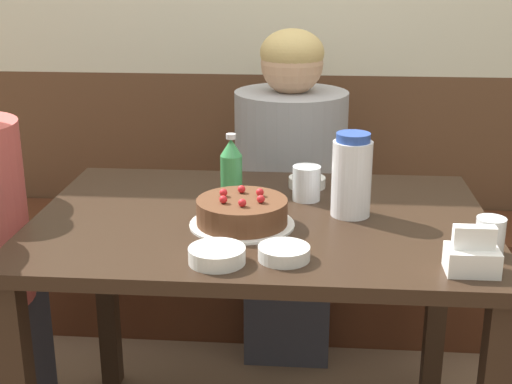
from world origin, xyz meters
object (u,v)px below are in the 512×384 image
(soju_bottle, at_px, (231,168))
(glass_water_tall, at_px, (306,183))
(bowl_soup_white, at_px, (284,253))
(person_teal_shirt, at_px, (290,195))
(napkin_holder, at_px, (472,256))
(bowl_side_dish, at_px, (217,255))
(glass_tumbler_short, at_px, (490,236))
(bench_seat, at_px, (276,272))
(water_pitcher, at_px, (352,176))
(bowl_rice_small, at_px, (307,182))
(birthday_cake, at_px, (242,213))

(soju_bottle, bearing_deg, glass_water_tall, 0.38)
(bowl_soup_white, relative_size, person_teal_shirt, 0.10)
(soju_bottle, bearing_deg, napkin_holder, -38.46)
(napkin_holder, bearing_deg, bowl_soup_white, 174.89)
(bowl_side_dish, distance_m, glass_tumbler_short, 0.61)
(bowl_side_dish, height_order, person_teal_shirt, person_teal_shirt)
(bench_seat, bearing_deg, soju_bottle, -97.73)
(glass_water_tall, relative_size, person_teal_shirt, 0.08)
(water_pitcher, distance_m, bowl_rice_small, 0.27)
(bench_seat, xyz_separation_m, bowl_rice_small, (0.12, -0.57, 0.55))
(soju_bottle, relative_size, napkin_holder, 1.67)
(bowl_rice_small, bearing_deg, glass_water_tall, -90.29)
(bowl_rice_small, relative_size, person_teal_shirt, 0.09)
(napkin_holder, height_order, person_teal_shirt, person_teal_shirt)
(bowl_rice_small, xyz_separation_m, bowl_side_dish, (-0.19, -0.56, 0.00))
(bench_seat, relative_size, water_pitcher, 11.47)
(birthday_cake, distance_m, bowl_rice_small, 0.36)
(birthday_cake, relative_size, glass_water_tall, 2.76)
(napkin_holder, distance_m, person_teal_shirt, 1.07)
(glass_tumbler_short, bearing_deg, bench_seat, 117.26)
(bench_seat, distance_m, glass_tumbler_short, 1.30)
(person_teal_shirt, bearing_deg, water_pitcher, 15.73)
(soju_bottle, xyz_separation_m, bowl_side_dish, (0.02, -0.44, -0.07))
(water_pitcher, height_order, bowl_rice_small, water_pitcher)
(glass_water_tall, height_order, person_teal_shirt, person_teal_shirt)
(birthday_cake, bearing_deg, soju_bottle, 103.48)
(water_pitcher, relative_size, soju_bottle, 1.19)
(birthday_cake, bearing_deg, glass_water_tall, 53.51)
(birthday_cake, xyz_separation_m, soju_bottle, (-0.05, 0.21, 0.05))
(napkin_holder, xyz_separation_m, bowl_side_dish, (-0.55, 0.01, -0.02))
(bowl_side_dish, bearing_deg, glass_water_tall, 66.96)
(bowl_soup_white, relative_size, bowl_rice_small, 1.08)
(person_teal_shirt, bearing_deg, bowl_side_dish, -7.57)
(water_pitcher, height_order, bowl_soup_white, water_pitcher)
(bowl_rice_small, xyz_separation_m, person_teal_shirt, (-0.06, 0.40, -0.18))
(birthday_cake, relative_size, bowl_rice_small, 2.46)
(napkin_holder, bearing_deg, bowl_rice_small, 122.33)
(napkin_holder, relative_size, glass_tumbler_short, 1.27)
(bench_seat, bearing_deg, person_teal_shirt, -72.29)
(birthday_cake, bearing_deg, napkin_holder, -24.81)
(bowl_rice_small, xyz_separation_m, glass_water_tall, (-0.00, -0.11, 0.03))
(bowl_soup_white, distance_m, glass_tumbler_short, 0.47)
(bench_seat, height_order, glass_water_tall, glass_water_tall)
(water_pitcher, relative_size, bowl_side_dish, 1.73)
(bench_seat, xyz_separation_m, bowl_side_dish, (-0.07, -1.13, 0.56))
(water_pitcher, bearing_deg, bowl_side_dish, -132.62)
(bowl_soup_white, bearing_deg, bench_seat, 93.72)
(glass_water_tall, bearing_deg, bowl_rice_small, 89.71)
(bowl_soup_white, height_order, bowl_rice_small, same)
(bowl_rice_small, relative_size, bowl_side_dish, 0.85)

